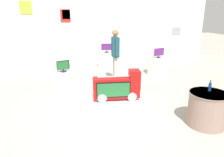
{
  "coord_description": "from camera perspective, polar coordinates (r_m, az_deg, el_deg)",
  "views": [
    {
      "loc": [
        -1.17,
        -4.04,
        2.27
      ],
      "look_at": [
        0.29,
        0.83,
        0.65
      ],
      "focal_mm": 34.78,
      "sensor_mm": 36.0,
      "label": 1
    }
  ],
  "objects": [
    {
      "name": "tv_on_right_rear",
      "position": [
        8.81,
        -1.39,
        8.09
      ],
      "size": [
        0.41,
        0.2,
        0.35
      ],
      "color": "black",
      "rests_on": "display_pedestal_right_rear"
    },
    {
      "name": "back_wall_display",
      "position": [
        9.63,
        -9.91,
        12.76
      ],
      "size": [
        12.92,
        0.13,
        2.98
      ],
      "color": "silver",
      "rests_on": "ground"
    },
    {
      "name": "shopper_browsing_near_truck",
      "position": [
        6.73,
        0.87,
        6.79
      ],
      "size": [
        0.25,
        0.55,
        1.71
      ],
      "color": "#B2ADA3",
      "rests_on": "ground"
    },
    {
      "name": "display_pedestal_left_rear",
      "position": [
        8.05,
        11.97,
        3.15
      ],
      "size": [
        0.75,
        0.75,
        0.62
      ],
      "primitive_type": "cylinder",
      "color": "white",
      "rests_on": "ground"
    },
    {
      "name": "display_pedestal_center_rear",
      "position": [
        6.29,
        -12.43,
        -0.98
      ],
      "size": [
        0.71,
        0.71,
        0.62
      ],
      "primitive_type": "cylinder",
      "color": "white",
      "rests_on": "ground"
    },
    {
      "name": "novelty_firetruck_tv",
      "position": [
        4.96,
        1.4,
        -2.47
      ],
      "size": [
        1.1,
        0.49,
        0.69
      ],
      "color": "gray",
      "rests_on": "main_display_pedestal"
    },
    {
      "name": "side_table_round",
      "position": [
        4.83,
        23.75,
        -7.31
      ],
      "size": [
        0.78,
        0.78,
        0.7
      ],
      "color": "gray",
      "rests_on": "ground"
    },
    {
      "name": "display_pedestal_right_rear",
      "position": [
        8.91,
        -1.38,
        4.92
      ],
      "size": [
        0.71,
        0.71,
        0.62
      ],
      "primitive_type": "cylinder",
      "color": "white",
      "rests_on": "ground"
    },
    {
      "name": "tv_on_center_rear",
      "position": [
        6.15,
        -12.73,
        3.26
      ],
      "size": [
        0.36,
        0.17,
        0.32
      ],
      "color": "black",
      "rests_on": "display_pedestal_center_rear"
    },
    {
      "name": "main_display_pedestal",
      "position": [
        5.13,
        1.13,
        -6.92
      ],
      "size": [
        1.66,
        1.66,
        0.28
      ],
      "primitive_type": "cylinder",
      "color": "white",
      "rests_on": "ground"
    },
    {
      "name": "bottle_on_side_table",
      "position": [
        4.79,
        24.33,
        -1.97
      ],
      "size": [
        0.06,
        0.06,
        0.22
      ],
      "color": "navy",
      "rests_on": "side_table_round"
    },
    {
      "name": "ground_plane",
      "position": [
        4.78,
        -0.45,
        -10.72
      ],
      "size": [
        30.0,
        30.0,
        0.0
      ],
      "primitive_type": "plane",
      "color": "#A8A091"
    },
    {
      "name": "tv_on_left_rear",
      "position": [
        7.94,
        12.22,
        6.75
      ],
      "size": [
        0.47,
        0.16,
        0.37
      ],
      "color": "black",
      "rests_on": "display_pedestal_left_rear"
    }
  ]
}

